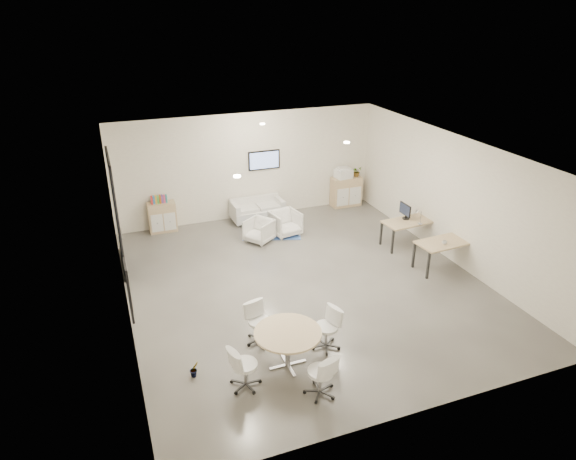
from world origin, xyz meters
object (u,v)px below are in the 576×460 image
(armchair_right, at_px, (285,222))
(round_table, at_px, (288,336))
(sideboard_right, at_px, (346,191))
(loveseat, at_px, (257,210))
(armchair_left, at_px, (259,230))
(desk_front, at_px, (445,244))
(desk_rear, at_px, (409,223))
(sideboard_left, at_px, (162,217))

(armchair_right, relative_size, round_table, 0.63)
(sideboard_right, xyz_separation_m, loveseat, (-3.08, -0.13, -0.16))
(armchair_left, relative_size, desk_front, 0.47)
(sideboard_right, xyz_separation_m, desk_rear, (0.22, -3.29, 0.17))
(loveseat, relative_size, armchair_left, 2.24)
(sideboard_right, height_order, loveseat, sideboard_right)
(sideboard_right, bearing_deg, armchair_right, -151.29)
(loveseat, distance_m, desk_front, 5.74)
(armchair_right, height_order, round_table, armchair_right)
(armchair_right, distance_m, desk_front, 4.44)
(round_table, bearing_deg, sideboard_left, 100.20)
(round_table, bearing_deg, armchair_left, 77.72)
(armchair_right, bearing_deg, loveseat, 98.08)
(desk_rear, bearing_deg, sideboard_right, 88.88)
(desk_rear, height_order, desk_front, desk_front)
(sideboard_left, xyz_separation_m, round_table, (1.25, -6.93, 0.22))
(sideboard_right, bearing_deg, desk_rear, -86.24)
(sideboard_left, xyz_separation_m, sideboard_right, (5.87, -0.03, 0.04))
(loveseat, bearing_deg, round_table, -104.95)
(armchair_right, relative_size, desk_rear, 0.53)
(desk_front, bearing_deg, round_table, -160.86)
(loveseat, distance_m, desk_rear, 4.57)
(sideboard_left, xyz_separation_m, desk_rear, (6.09, -3.32, 0.22))
(armchair_right, distance_m, desk_rear, 3.41)
(sideboard_right, height_order, armchair_left, sideboard_right)
(armchair_right, relative_size, desk_front, 0.52)
(desk_rear, bearing_deg, desk_front, -90.85)
(armchair_right, xyz_separation_m, round_table, (-1.99, -5.45, 0.27))
(sideboard_left, height_order, round_table, sideboard_left)
(desk_rear, bearing_deg, armchair_right, 142.26)
(loveseat, bearing_deg, armchair_right, -73.68)
(armchair_left, height_order, desk_rear, desk_rear)
(sideboard_right, height_order, round_table, sideboard_right)
(armchair_left, distance_m, desk_front, 4.94)
(armchair_left, bearing_deg, sideboard_left, -161.25)
(sideboard_left, height_order, armchair_right, sideboard_left)
(desk_rear, bearing_deg, loveseat, 131.31)
(desk_rear, xyz_separation_m, round_table, (-4.84, -3.60, 0.01))
(sideboard_left, height_order, desk_front, sideboard_left)
(desk_rear, distance_m, desk_front, 1.46)
(armchair_right, xyz_separation_m, desk_front, (2.96, -3.30, 0.28))
(loveseat, relative_size, desk_rear, 1.09)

